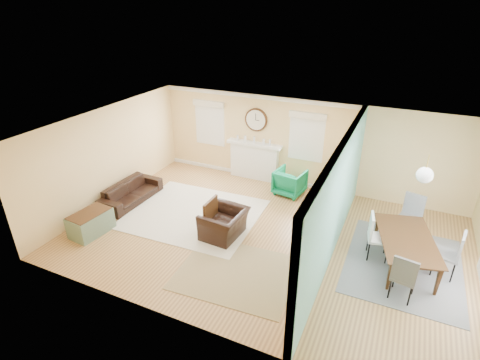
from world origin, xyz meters
The scene contains 27 objects.
floor centered at (0.00, 0.00, 0.00)m, with size 9.00×9.00×0.00m, color #8F613B.
wall_back centered at (0.00, 3.00, 1.30)m, with size 9.00×0.02×2.60m, color #E8BE79.
wall_front centered at (0.00, -3.00, 1.30)m, with size 9.00×0.02×2.60m, color #E8BE79.
wall_left centered at (-4.50, 0.00, 1.30)m, with size 0.02×6.00×2.60m, color #E8BE79.
ceiling centered at (0.00, 0.00, 2.60)m, with size 9.00×6.00×0.02m, color white.
partition centered at (1.51, 0.28, 1.36)m, with size 0.17×6.00×2.60m.
fireplace centered at (-1.50, 2.88, 0.60)m, with size 1.70×0.30×1.17m.
wall_clock centered at (-1.50, 2.97, 1.85)m, with size 0.70×0.07×0.70m.
window_left centered at (-3.05, 2.95, 1.66)m, with size 1.05×0.13×1.42m.
window_right centered at (0.05, 2.95, 1.66)m, with size 1.05×0.13×1.42m.
pendant centered at (3.00, 0.00, 2.20)m, with size 0.30×0.30×0.55m.
rug_cream centered at (-2.06, 0.19, 0.01)m, with size 3.24×2.81×0.02m, color #ECE2C6.
rug_jute centered at (-0.08, -1.45, 0.01)m, with size 2.34×1.91×0.01m, color tan.
rug_grey centered at (3.01, 0.26, 0.01)m, with size 2.28×2.84×0.01m, color slate.
sofa centered at (-3.99, 0.08, 0.28)m, with size 1.89×0.74×0.55m, color black.
eames_chair centered at (-0.90, -0.36, 0.33)m, with size 1.02×0.90×0.67m, color black.
green_chair centered at (-0.17, 2.34, 0.37)m, with size 0.78×0.80×0.73m, color #12633F.
trunk centered at (-3.84, -1.56, 0.28)m, with size 0.68×1.01×0.55m.
credenza centered at (1.19, 1.66, 0.40)m, with size 0.50×1.46×0.80m.
tv centered at (1.17, 1.66, 1.11)m, with size 1.07×0.14×0.62m, color black.
garden_stool centered at (1.20, 0.42, 0.23)m, with size 0.31×0.31×0.46m, color white.
potted_plant centered at (1.20, 0.42, 0.67)m, with size 0.38×0.33×0.43m, color #337F33.
dining_table centered at (3.01, 0.26, 0.33)m, with size 1.88×1.05×0.66m, color #4B2811.
dining_chair_n centered at (2.99, 1.42, 0.61)m, with size 0.56×0.56×1.04m.
dining_chair_s centered at (3.01, -0.77, 0.58)m, with size 0.50×0.50×0.98m.
dining_chair_w centered at (2.45, 0.29, 0.60)m, with size 0.52×0.52×1.02m.
dining_chair_e centered at (3.74, 0.26, 0.60)m, with size 0.53×0.53×1.02m.
Camera 1 is at (2.51, -6.93, 5.07)m, focal length 28.00 mm.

